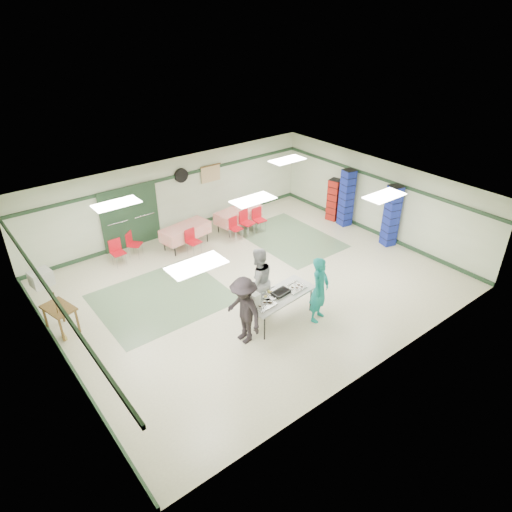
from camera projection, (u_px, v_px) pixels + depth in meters
floor at (253, 283)px, 13.55m from camera, size 11.00×11.00×0.00m
ceiling at (253, 199)px, 12.21m from camera, size 11.00×11.00×0.00m
wall_back at (174, 196)px, 15.95m from camera, size 11.00×0.00×11.00m
wall_front at (381, 321)px, 9.80m from camera, size 11.00×0.00×11.00m
wall_left at (54, 317)px, 9.93m from camera, size 0.00×9.00×9.00m
wall_right at (378, 197)px, 15.83m from camera, size 0.00×9.00×9.00m
trim_back at (173, 177)px, 15.59m from camera, size 11.00×0.06×0.10m
baseboard_back at (178, 229)px, 16.57m from camera, size 11.00×0.06×0.12m
trim_left at (48, 290)px, 9.60m from camera, size 0.06×9.00×0.10m
baseboard_left at (68, 361)px, 10.58m from camera, size 0.06×9.00×0.12m
trim_right at (380, 178)px, 15.46m from camera, size 0.06×9.00×0.10m
baseboard_right at (373, 231)px, 16.45m from camera, size 0.06×9.00×0.12m
green_patch_a at (162, 298)px, 12.89m from camera, size 3.50×3.00×0.01m
green_patch_b at (290, 238)px, 16.07m from camera, size 2.50×3.50×0.01m
double_door_left at (117, 221)px, 14.88m from camera, size 0.90×0.06×2.10m
double_door_right at (144, 213)px, 15.39m from camera, size 0.90×0.06×2.10m
door_frame at (130, 217)px, 15.12m from camera, size 2.00×0.03×2.15m
wall_fan at (181, 175)px, 15.73m from camera, size 0.50×0.10×0.50m
scroll_banner at (211, 174)px, 16.47m from camera, size 0.80×0.02×0.60m
serving_table at (280, 296)px, 11.71m from camera, size 2.09×1.01×0.76m
sheet_tray_right at (295, 288)px, 11.95m from camera, size 0.57×0.46×0.02m
sheet_tray_mid at (272, 295)px, 11.68m from camera, size 0.64×0.51×0.02m
sheet_tray_left at (265, 305)px, 11.29m from camera, size 0.59×0.47×0.02m
baking_pan at (281, 293)px, 11.72m from camera, size 0.51×0.34×0.08m
foam_box_stack at (255, 300)px, 11.20m from camera, size 0.24×0.22×0.35m
volunteer_teal at (319, 290)px, 11.64m from camera, size 0.78×0.65×1.82m
volunteer_grey at (258, 281)px, 11.95m from camera, size 0.98×0.80×1.87m
volunteer_dark at (244, 311)px, 10.89m from camera, size 0.68×1.16×1.79m
dining_table_a at (238, 214)px, 16.49m from camera, size 1.84×1.02×0.77m
dining_table_b at (185, 231)px, 15.31m from camera, size 1.77×0.99×0.77m
chair_a at (246, 220)px, 16.06m from camera, size 0.51×0.51×0.93m
chair_b at (234, 226)px, 15.82m from camera, size 0.41×0.41×0.80m
chair_c at (258, 217)px, 16.37m from camera, size 0.41×0.41×0.86m
chair_d at (192, 239)px, 14.89m from camera, size 0.47×0.47×0.87m
chair_loose_a at (132, 242)px, 14.73m from camera, size 0.56×0.56×0.85m
chair_loose_b at (117, 250)px, 14.28m from camera, size 0.41×0.41×0.85m
crate_stack_blue_a at (347, 198)px, 16.54m from camera, size 0.47×0.47×2.12m
crate_stack_red at (334, 200)px, 17.07m from camera, size 0.50×0.50×1.59m
crate_stack_blue_b at (391, 216)px, 15.18m from camera, size 0.50×0.50×2.13m
printer_table at (59, 311)px, 11.31m from camera, size 0.75×0.97×0.74m
office_printer at (41, 278)px, 12.03m from camera, size 0.59×0.54×0.42m
broom at (58, 314)px, 11.07m from camera, size 0.06×0.22×1.37m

